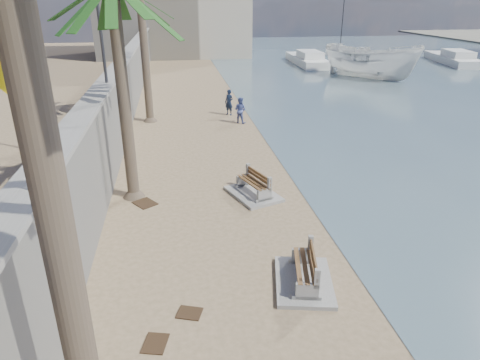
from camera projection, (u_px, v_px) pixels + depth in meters
seawall at (127, 90)px, 25.00m from camera, size 0.45×70.00×3.50m
wall_cap at (124, 58)px, 24.29m from camera, size 0.80×70.00×0.12m
bench_near at (304, 271)px, 10.78m from camera, size 1.80×2.32×0.87m
bench_far at (253, 186)px, 15.64m from camera, size 2.05×2.45×0.87m
pedestrian_sign at (16, 104)px, 6.88m from camera, size 0.78×0.07×2.40m
streetlight at (97, 0)px, 15.82m from camera, size 0.28×0.28×5.12m
person_a at (229, 101)px, 26.29m from camera, size 0.77×0.77×1.80m
person_b at (240, 109)px, 24.64m from camera, size 1.01×0.98×1.66m
boat_cruiser at (371, 60)px, 38.13m from camera, size 4.91×4.93×4.05m
yacht_near at (452, 60)px, 47.64m from camera, size 4.72×10.37×1.50m
yacht_far at (307, 61)px, 46.92m from camera, size 3.03×9.68×1.50m
sailboat_west at (340, 51)px, 55.84m from camera, size 5.17×5.70×9.21m
debris_b at (155, 343)px, 9.01m from camera, size 0.61×0.70×0.03m
debris_c at (145, 203)px, 15.15m from camera, size 0.96×1.00×0.03m
debris_d at (189, 313)px, 9.88m from camera, size 0.67×0.60×0.03m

